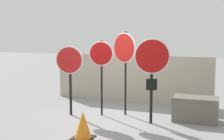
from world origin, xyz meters
TOP-DOWN VIEW (x-y plane):
  - ground_plane at (0.00, 0.00)m, footprint 40.00×40.00m
  - fence_back at (0.00, 1.98)m, footprint 5.35×0.12m
  - stop_sign_0 at (-1.12, -0.29)m, footprint 0.77×0.18m
  - stop_sign_1 at (-0.29, -0.01)m, footprint 0.68×0.15m
  - stop_sign_2 at (0.30, 0.26)m, footprint 0.75×0.42m
  - stop_sign_3 at (1.20, -0.30)m, footprint 0.87×0.28m
  - traffic_cone_0 at (0.01, -1.87)m, footprint 0.46×0.46m
  - storage_crate at (2.25, 0.32)m, footprint 1.16×0.64m

SIDE VIEW (x-z plane):
  - ground_plane at x=0.00m, z-range 0.00..0.00m
  - traffic_cone_0 at x=0.01m, z-range 0.00..0.60m
  - storage_crate at x=2.25m, z-range 0.00..0.65m
  - fence_back at x=0.00m, z-range 0.00..1.58m
  - stop_sign_0 at x=-1.12m, z-range 0.43..2.40m
  - stop_sign_3 at x=1.20m, z-range 0.45..2.64m
  - stop_sign_1 at x=-0.29m, z-range 0.53..2.65m
  - stop_sign_2 at x=0.30m, z-range 0.59..2.95m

